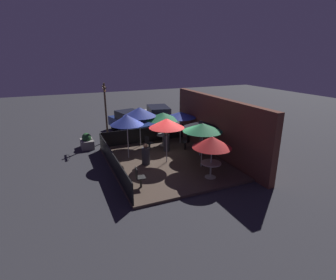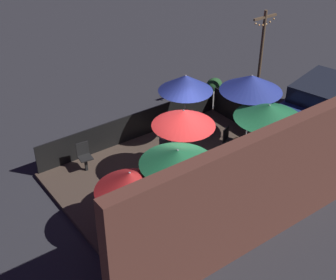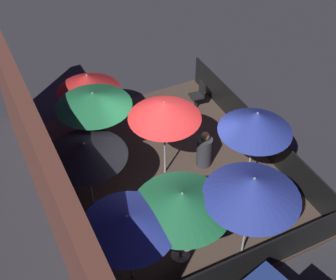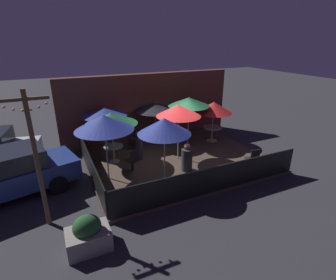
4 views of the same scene
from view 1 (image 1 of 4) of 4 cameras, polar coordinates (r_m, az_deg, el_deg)
name	(u,v)px [view 1 (image 1 of 4)]	position (r m, az deg, el deg)	size (l,w,h in m)	color
ground_plane	(166,163)	(14.26, -0.44, -5.09)	(60.00, 60.00, 0.00)	#2D2D33
patio_deck	(166,162)	(14.24, -0.44, -4.87)	(7.31, 5.82, 0.12)	#47382D
building_wall	(217,127)	(15.15, 10.55, 2.79)	(8.91, 0.36, 3.39)	brown
fence_front	(113,161)	(13.26, -11.95, -4.56)	(7.11, 0.05, 0.95)	black
fence_side_left	(144,135)	(17.24, -5.16, 1.08)	(0.05, 5.62, 0.95)	black
patio_umbrella_0	(212,142)	(11.95, 9.59, -0.45)	(1.81, 1.81, 2.01)	#B2B2B7
patio_umbrella_1	(163,116)	(16.14, -1.11, 5.22)	(2.11, 2.11, 2.13)	#B2B2B7
patio_umbrella_2	(127,120)	(14.20, -8.95, 4.38)	(1.79, 1.79, 2.46)	#B2B2B7
patio_umbrella_3	(167,123)	(13.45, -0.30, 3.69)	(1.84, 1.84, 2.40)	#B2B2B7
patio_umbrella_4	(139,112)	(16.14, -6.23, 6.13)	(2.05, 2.05, 2.46)	#B2B2B7
patio_umbrella_5	(201,124)	(14.60, 7.15, 3.44)	(1.98, 1.98, 2.03)	#B2B2B7
patio_umbrella_6	(203,127)	(13.00, 7.57, 2.76)	(1.97, 1.97, 2.29)	#B2B2B7
patio_umbrella_7	(181,115)	(16.63, 2.74, 5.52)	(1.96, 1.96, 2.07)	#B2B2B7
dining_table_0	(211,166)	(12.36, 9.31, -5.52)	(0.95, 0.95, 0.74)	#9E998E
dining_table_1	(163,137)	(16.49, -1.08, 0.68)	(0.81, 0.81, 0.72)	#9E998E
patio_chair_0	(149,142)	(15.72, -4.27, -0.54)	(0.52, 0.52, 0.90)	black
patio_chair_1	(186,141)	(15.79, 3.99, -0.32)	(0.56, 0.56, 0.94)	black
patio_chair_2	(139,177)	(11.40, -6.30, -7.96)	(0.44, 0.44, 0.93)	black
patron_0	(146,155)	(13.74, -4.85, -3.32)	(0.58, 0.58, 1.13)	#333338
patron_1	(166,142)	(15.51, -0.33, -0.42)	(0.50, 0.50, 1.25)	#333338
planter_box	(87,142)	(17.20, -17.23, -0.36)	(1.08, 0.75, 0.98)	gray
light_post	(106,110)	(17.82, -13.40, 6.46)	(1.10, 0.12, 3.89)	brown
parked_car_0	(132,122)	(19.67, -7.91, 3.87)	(4.81, 2.72, 1.62)	navy
parked_car_1	(158,116)	(21.54, -2.08, 5.27)	(4.68, 2.47, 1.62)	silver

